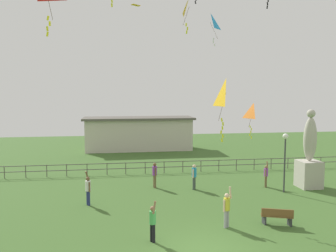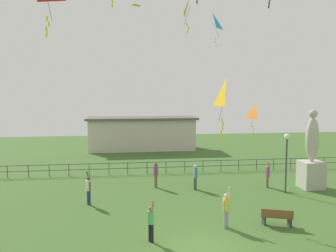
# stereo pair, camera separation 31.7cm
# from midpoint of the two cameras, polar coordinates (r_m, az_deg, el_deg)

# --- Properties ---
(ground_plane) EXTENTS (80.00, 80.00, 0.00)m
(ground_plane) POSITION_cam_midpoint_polar(r_m,az_deg,el_deg) (15.06, 5.46, -19.80)
(ground_plane) COLOR #3D6028
(statue_monument) EXTENTS (1.42, 1.42, 5.34)m
(statue_monument) POSITION_cam_midpoint_polar(r_m,az_deg,el_deg) (25.45, 21.91, -5.26)
(statue_monument) COLOR #B2AD9E
(statue_monument) RESTS_ON ground_plane
(lamppost) EXTENTS (0.36, 0.36, 3.85)m
(lamppost) POSITION_cam_midpoint_polar(r_m,az_deg,el_deg) (23.43, 18.36, -3.61)
(lamppost) COLOR #38383D
(lamppost) RESTS_ON ground_plane
(park_bench) EXTENTS (1.55, 0.89, 0.85)m
(park_bench) POSITION_cam_midpoint_polar(r_m,az_deg,el_deg) (18.12, 17.03, -13.99)
(park_bench) COLOR brown
(park_bench) RESTS_ON ground_plane
(person_0) EXTENTS (0.49, 0.34, 1.96)m
(person_0) POSITION_cam_midpoint_polar(r_m,az_deg,el_deg) (17.15, 9.11, -13.10)
(person_0) COLOR #99999E
(person_0) RESTS_ON ground_plane
(person_1) EXTENTS (0.37, 0.40, 1.77)m
(person_1) POSITION_cam_midpoint_polar(r_m,az_deg,el_deg) (24.75, 15.48, -7.69)
(person_1) COLOR brown
(person_1) RESTS_ON ground_plane
(person_2) EXTENTS (0.31, 0.50, 1.87)m
(person_2) POSITION_cam_midpoint_polar(r_m,az_deg,el_deg) (15.45, -3.17, -15.34)
(person_2) COLOR black
(person_2) RESTS_ON ground_plane
(person_3) EXTENTS (0.32, 0.45, 1.69)m
(person_3) POSITION_cam_midpoint_polar(r_m,az_deg,el_deg) (23.34, 3.94, -8.08)
(person_3) COLOR #3F4C47
(person_3) RESTS_ON ground_plane
(person_4) EXTENTS (0.32, 0.51, 1.72)m
(person_4) POSITION_cam_midpoint_polar(r_m,az_deg,el_deg) (23.74, -2.60, -7.80)
(person_4) COLOR brown
(person_4) RESTS_ON ground_plane
(person_5) EXTENTS (0.33, 0.53, 1.95)m
(person_5) POSITION_cam_midpoint_polar(r_m,az_deg,el_deg) (20.67, -13.46, -9.98)
(person_5) COLOR navy
(person_5) RESTS_ON ground_plane
(kite_0) EXTENTS (1.07, 1.07, 2.54)m
(kite_0) POSITION_cam_midpoint_polar(r_m,az_deg,el_deg) (28.72, 6.68, 16.48)
(kite_0) COLOR #198CD1
(kite_5) EXTENTS (0.74, 1.07, 3.41)m
(kite_5) POSITION_cam_midpoint_polar(r_m,az_deg,el_deg) (18.78, 9.03, 5.14)
(kite_5) COLOR yellow
(kite_7) EXTENTS (0.90, 1.21, 2.83)m
(kite_7) POSITION_cam_midpoint_polar(r_m,az_deg,el_deg) (28.40, 13.59, 2.24)
(kite_7) COLOR orange
(kite_8) EXTENTS (0.65, 0.82, 2.19)m
(kite_8) POSITION_cam_midpoint_polar(r_m,az_deg,el_deg) (22.06, 3.07, 18.95)
(kite_8) COLOR yellow
(waterfront_railing) EXTENTS (36.04, 0.06, 0.95)m
(waterfront_railing) POSITION_cam_midpoint_polar(r_m,az_deg,el_deg) (27.98, -2.29, -6.53)
(waterfront_railing) COLOR #4C4742
(waterfront_railing) RESTS_ON ground_plane
(pavilion_building) EXTENTS (12.37, 4.25, 3.71)m
(pavilion_building) POSITION_cam_midpoint_polar(r_m,az_deg,el_deg) (39.55, -5.06, -1.20)
(pavilion_building) COLOR beige
(pavilion_building) RESTS_ON ground_plane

